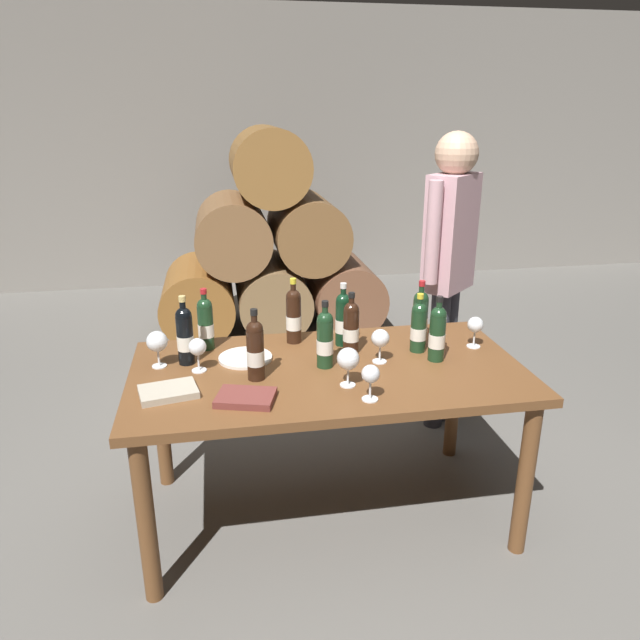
{
  "coord_description": "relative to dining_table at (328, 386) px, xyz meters",
  "views": [
    {
      "loc": [
        -0.45,
        -2.32,
        1.83
      ],
      "look_at": [
        0.0,
        0.2,
        0.91
      ],
      "focal_mm": 33.32,
      "sensor_mm": 36.0,
      "label": 1
    }
  ],
  "objects": [
    {
      "name": "ground_plane",
      "position": [
        0.0,
        0.0,
        -0.67
      ],
      "size": [
        14.0,
        14.0,
        0.0
      ],
      "primitive_type": "plane",
      "color": "#66635E"
    },
    {
      "name": "cellar_back_wall",
      "position": [
        0.0,
        4.2,
        0.73
      ],
      "size": [
        10.0,
        0.24,
        2.8
      ],
      "primitive_type": "cube",
      "color": "gray",
      "rests_on": "ground_plane"
    },
    {
      "name": "barrel_stack",
      "position": [
        0.0,
        2.6,
        -0.01
      ],
      "size": [
        1.86,
        0.9,
        1.69
      ],
      "color": "brown",
      "rests_on": "ground_plane"
    },
    {
      "name": "dining_table",
      "position": [
        0.0,
        0.0,
        0.0
      ],
      "size": [
        1.7,
        0.9,
        0.76
      ],
      "color": "brown",
      "rests_on": "ground_plane"
    },
    {
      "name": "wine_bottle_0",
      "position": [
        -0.32,
        -0.06,
        0.22
      ],
      "size": [
        0.07,
        0.07,
        0.31
      ],
      "color": "black",
      "rests_on": "dining_table"
    },
    {
      "name": "wine_bottle_1",
      "position": [
        0.49,
        -0.0,
        0.22
      ],
      "size": [
        0.07,
        0.07,
        0.3
      ],
      "color": "#19381E",
      "rests_on": "dining_table"
    },
    {
      "name": "wine_bottle_2",
      "position": [
        0.45,
        0.12,
        0.21
      ],
      "size": [
        0.07,
        0.07,
        0.28
      ],
      "color": "#19381E",
      "rests_on": "dining_table"
    },
    {
      "name": "wine_bottle_3",
      "position": [
        0.48,
        0.2,
        0.23
      ],
      "size": [
        0.07,
        0.07,
        0.31
      ],
      "color": "#19381E",
      "rests_on": "dining_table"
    },
    {
      "name": "wine_bottle_4",
      "position": [
        0.13,
        0.15,
        0.22
      ],
      "size": [
        0.07,
        0.07,
        0.29
      ],
      "color": "black",
      "rests_on": "dining_table"
    },
    {
      "name": "wine_bottle_5",
      "position": [
        -0.61,
        0.16,
        0.23
      ],
      "size": [
        0.07,
        0.07,
        0.31
      ],
      "color": "black",
      "rests_on": "dining_table"
    },
    {
      "name": "wine_bottle_6",
      "position": [
        0.12,
        0.25,
        0.22
      ],
      "size": [
        0.07,
        0.07,
        0.3
      ],
      "color": "black",
      "rests_on": "dining_table"
    },
    {
      "name": "wine_bottle_7",
      "position": [
        -0.52,
        0.31,
        0.22
      ],
      "size": [
        0.07,
        0.07,
        0.29
      ],
      "color": "#19381E",
      "rests_on": "dining_table"
    },
    {
      "name": "wine_bottle_8",
      "position": [
        -0.11,
        0.33,
        0.23
      ],
      "size": [
        0.07,
        0.07,
        0.32
      ],
      "color": "black",
      "rests_on": "dining_table"
    },
    {
      "name": "wine_bottle_9",
      "position": [
        -0.01,
        0.02,
        0.22
      ],
      "size": [
        0.07,
        0.07,
        0.3
      ],
      "color": "#19381E",
      "rests_on": "dining_table"
    },
    {
      "name": "wine_glass_0",
      "position": [
        -0.55,
        0.06,
        0.2
      ],
      "size": [
        0.08,
        0.08,
        0.15
      ],
      "color": "white",
      "rests_on": "dining_table"
    },
    {
      "name": "wine_glass_1",
      "position": [
        -0.72,
        0.14,
        0.21
      ],
      "size": [
        0.09,
        0.09,
        0.16
      ],
      "color": "white",
      "rests_on": "dining_table"
    },
    {
      "name": "wine_glass_2",
      "position": [
        0.24,
        0.02,
        0.2
      ],
      "size": [
        0.08,
        0.08,
        0.15
      ],
      "color": "white",
      "rests_on": "dining_table"
    },
    {
      "name": "wine_glass_3",
      "position": [
        0.1,
        -0.32,
        0.19
      ],
      "size": [
        0.07,
        0.07,
        0.15
      ],
      "color": "white",
      "rests_on": "dining_table"
    },
    {
      "name": "wine_glass_4",
      "position": [
        0.72,
        0.11,
        0.2
      ],
      "size": [
        0.08,
        0.08,
        0.15
      ],
      "color": "white",
      "rests_on": "dining_table"
    },
    {
      "name": "wine_glass_5",
      "position": [
        0.05,
        -0.19,
        0.21
      ],
      "size": [
        0.09,
        0.09,
        0.16
      ],
      "color": "white",
      "rests_on": "dining_table"
    },
    {
      "name": "tasting_notebook",
      "position": [
        -0.37,
        -0.25,
        0.11
      ],
      "size": [
        0.26,
        0.22,
        0.03
      ],
      "primitive_type": "cube",
      "rotation": [
        0.0,
        0.0,
        -0.28
      ],
      "color": "brown",
      "rests_on": "dining_table"
    },
    {
      "name": "leather_ledger",
      "position": [
        -0.67,
        -0.15,
        0.11
      ],
      "size": [
        0.25,
        0.2,
        0.03
      ],
      "primitive_type": "cube",
      "rotation": [
        0.0,
        0.0,
        0.21
      ],
      "color": "#B2A893",
      "rests_on": "dining_table"
    },
    {
      "name": "serving_plate",
      "position": [
        -0.35,
        0.15,
        0.1
      ],
      "size": [
        0.24,
        0.24,
        0.01
      ],
      "primitive_type": "cylinder",
      "color": "white",
      "rests_on": "dining_table"
    },
    {
      "name": "sommelier_presenting",
      "position": [
        0.83,
        0.75,
        0.37
      ],
      "size": [
        0.39,
        0.36,
        1.72
      ],
      "color": "#383842",
      "rests_on": "ground_plane"
    }
  ]
}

